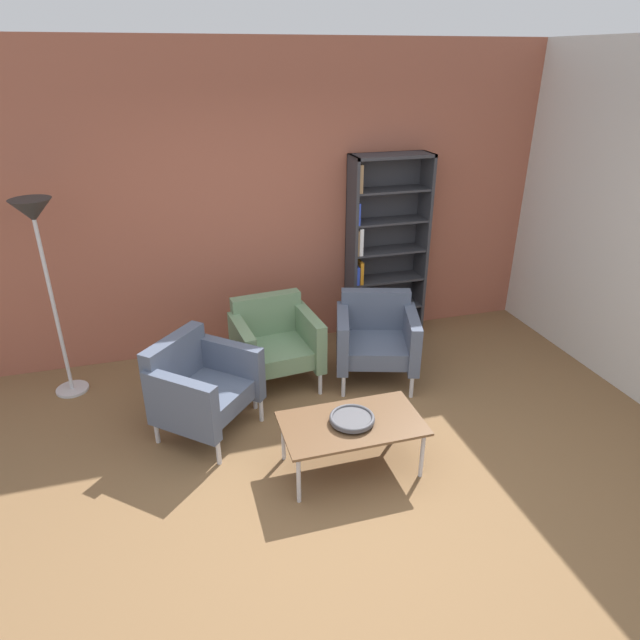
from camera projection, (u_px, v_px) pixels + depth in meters
ground_plane at (348, 496)px, 3.81m from camera, size 8.32×8.32×0.00m
brick_back_panel at (268, 204)px, 5.32m from camera, size 6.40×0.12×2.90m
bookshelf_tall at (381, 251)px, 5.65m from camera, size 0.80×0.30×1.90m
coffee_table_low at (352, 426)px, 3.92m from camera, size 1.00×0.56×0.40m
decorative_bowl at (352, 418)px, 3.89m from camera, size 0.32×0.32×0.05m
armchair_near_window at (200, 385)px, 4.32m from camera, size 0.95×0.95×0.78m
armchair_spare_guest at (274, 341)px, 4.98m from camera, size 0.78×0.73×0.78m
armchair_by_bookshelf at (376, 337)px, 5.07m from camera, size 0.87×0.83×0.78m
floor_lamp_torchiere at (38, 235)px, 4.39m from camera, size 0.32×0.32×1.74m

